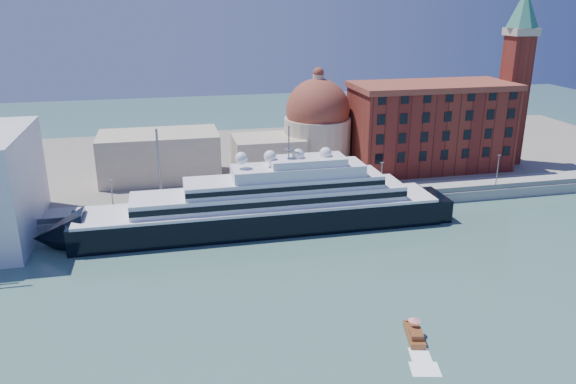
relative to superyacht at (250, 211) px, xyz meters
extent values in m
plane|color=#3A655F|center=(2.04, -23.00, -4.44)|extent=(400.00, 400.00, 0.00)
cube|color=gray|center=(2.04, 11.00, -3.19)|extent=(180.00, 10.00, 2.50)
cube|color=slate|center=(2.04, 52.00, -3.44)|extent=(260.00, 72.00, 2.00)
cube|color=slate|center=(2.04, 6.50, -1.34)|extent=(180.00, 0.10, 1.20)
cube|color=black|center=(2.34, 0.00, -2.29)|extent=(76.37, 11.75, 6.36)
cone|color=black|center=(-37.80, 0.00, -2.29)|extent=(9.79, 11.75, 11.75)
cube|color=black|center=(40.53, 0.00, -2.49)|extent=(5.87, 10.77, 5.87)
cube|color=white|center=(2.34, 0.00, 1.14)|extent=(74.42, 11.95, 0.59)
cube|color=white|center=(4.30, 0.00, 2.90)|extent=(56.79, 9.79, 2.94)
cube|color=black|center=(4.30, -4.89, 2.90)|extent=(56.79, 0.15, 1.17)
cube|color=white|center=(7.24, 0.00, 5.64)|extent=(41.12, 8.81, 2.55)
cube|color=white|center=(10.18, 0.00, 8.09)|extent=(27.42, 7.83, 2.35)
cube|color=white|center=(12.14, 0.00, 10.05)|extent=(15.67, 6.85, 1.57)
cylinder|color=slate|center=(8.22, 0.00, 14.16)|extent=(0.29, 0.29, 6.85)
sphere|color=white|center=(-1.57, 0.00, 11.42)|extent=(2.55, 2.55, 2.55)
sphere|color=white|center=(4.30, 0.00, 11.42)|extent=(2.55, 2.55, 2.55)
sphere|color=white|center=(10.18, 0.00, 11.42)|extent=(2.55, 2.55, 2.55)
sphere|color=white|center=(16.05, 0.00, 11.42)|extent=(2.55, 2.55, 2.55)
cube|color=brown|center=(16.74, -44.31, -4.07)|extent=(3.54, 6.67, 1.06)
cube|color=brown|center=(16.50, -45.34, -3.17)|extent=(2.27, 2.97, 0.85)
cylinder|color=slate|center=(16.87, -43.79, -2.75)|extent=(0.06, 0.06, 1.69)
cone|color=red|center=(16.87, -43.79, -1.80)|extent=(1.91, 1.91, 0.42)
cube|color=maroon|center=(54.04, 29.00, 8.56)|extent=(42.00, 18.00, 22.00)
cube|color=brown|center=(54.04, 29.00, 20.06)|extent=(43.00, 19.00, 1.50)
cube|color=maroon|center=(78.04, 29.00, 15.06)|extent=(6.00, 6.00, 35.00)
cube|color=beige|center=(78.04, 29.00, 33.56)|extent=(7.00, 7.00, 2.00)
cone|color=#3B826A|center=(78.04, 29.00, 39.56)|extent=(8.40, 8.40, 10.00)
cylinder|color=beige|center=(24.04, 35.00, 4.56)|extent=(18.00, 18.00, 14.00)
sphere|color=brown|center=(24.04, 35.00, 13.56)|extent=(17.00, 17.00, 17.00)
cylinder|color=beige|center=(24.04, 35.00, 21.56)|extent=(3.00, 3.00, 3.00)
cube|color=beige|center=(10.04, 33.00, 2.56)|extent=(18.00, 14.00, 10.00)
cube|color=beige|center=(-17.96, 35.00, 3.56)|extent=(30.00, 16.00, 12.00)
cylinder|color=slate|center=(-27.96, 8.00, 2.06)|extent=(0.24, 0.24, 8.00)
cube|color=slate|center=(-27.96, 8.00, 6.16)|extent=(0.80, 0.30, 0.25)
cylinder|color=slate|center=(2.04, 8.00, 2.06)|extent=(0.24, 0.24, 8.00)
cube|color=slate|center=(2.04, 8.00, 6.16)|extent=(0.80, 0.30, 0.25)
cylinder|color=slate|center=(32.04, 8.00, 2.06)|extent=(0.24, 0.24, 8.00)
cube|color=slate|center=(32.04, 8.00, 6.16)|extent=(0.80, 0.30, 0.25)
cylinder|color=slate|center=(62.04, 8.00, 2.06)|extent=(0.24, 0.24, 8.00)
cube|color=slate|center=(62.04, 8.00, 6.16)|extent=(0.80, 0.30, 0.25)
cylinder|color=slate|center=(-17.96, 10.00, 7.06)|extent=(0.50, 0.50, 18.00)
camera|label=1|loc=(-16.19, -108.22, 41.63)|focal=35.00mm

